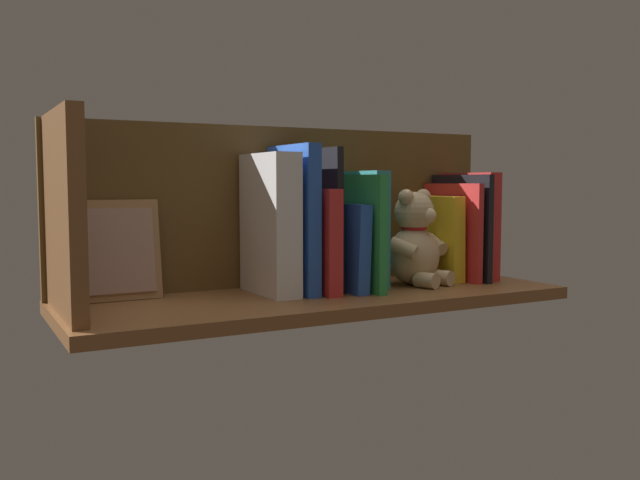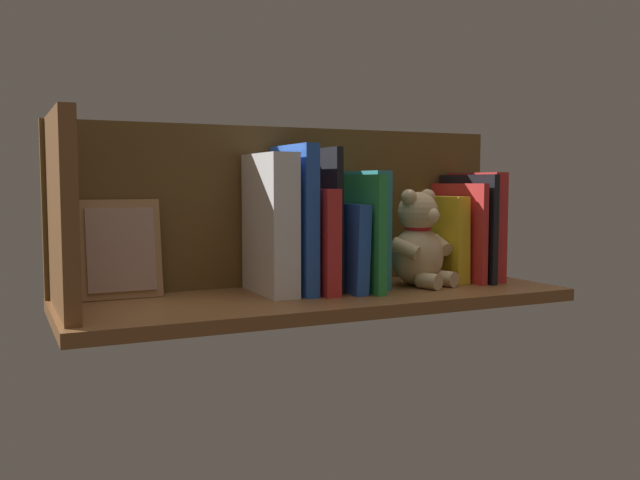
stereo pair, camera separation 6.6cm
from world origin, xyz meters
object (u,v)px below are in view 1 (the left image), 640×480
object	(u,v)px
dictionary_thick_white	(270,224)
picture_frame_leaning	(120,250)
book_0	(469,225)
teddy_bear	(415,243)

from	to	relation	value
dictionary_thick_white	picture_frame_leaning	world-z (taller)	dictionary_thick_white
dictionary_thick_white	book_0	bearing A→B (deg)	-179.78
book_0	dictionary_thick_white	xyz separation A→B (cm)	(45.72, 0.18, 1.55)
book_0	picture_frame_leaning	xyz separation A→B (cm)	(70.75, -5.90, -2.51)
dictionary_thick_white	teddy_bear	bearing A→B (deg)	173.82
book_0	teddy_bear	size ratio (longest dim) A/B	1.18
book_0	picture_frame_leaning	bearing A→B (deg)	-4.77
teddy_bear	picture_frame_leaning	bearing A→B (deg)	-27.89
dictionary_thick_white	picture_frame_leaning	distance (cm)	26.08
book_0	teddy_bear	distance (cm)	16.78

